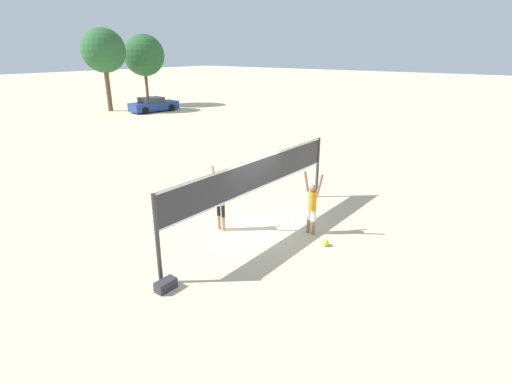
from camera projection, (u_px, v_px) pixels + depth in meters
ground_plane at (256, 230)px, 13.19m from camera, size 200.00×200.00×0.00m
volleyball_net at (256, 180)px, 12.61m from camera, size 8.08×0.11×2.43m
player_spiker at (312, 202)px, 12.60m from camera, size 0.28×0.69×2.05m
player_blocker at (220, 197)px, 12.83m from camera, size 0.28×0.71×2.16m
volleyball at (325, 243)px, 12.09m from camera, size 0.22×0.22×0.22m
gear_bag at (166, 285)px, 9.88m from camera, size 0.54×0.29×0.26m
parked_car_near at (153, 105)px, 38.02m from camera, size 4.74×2.43×1.35m
tree_left_cluster at (104, 51)px, 36.76m from camera, size 4.01×4.01×7.54m
tree_right_cluster at (144, 55)px, 40.82m from camera, size 4.15×4.15×7.13m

